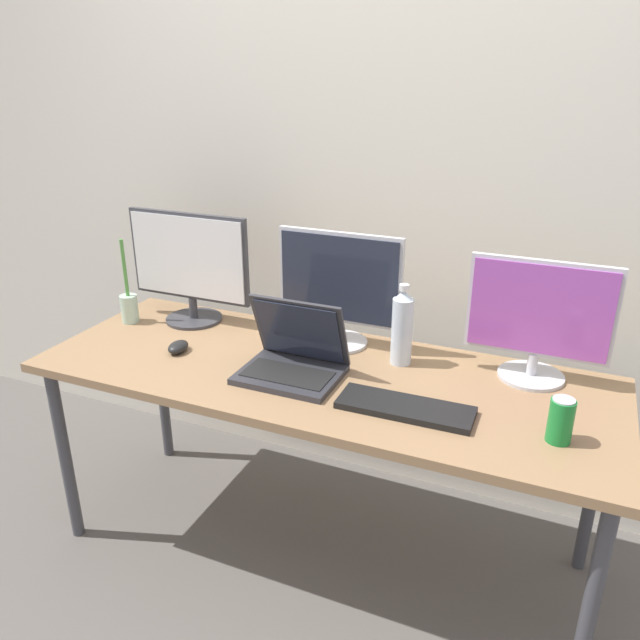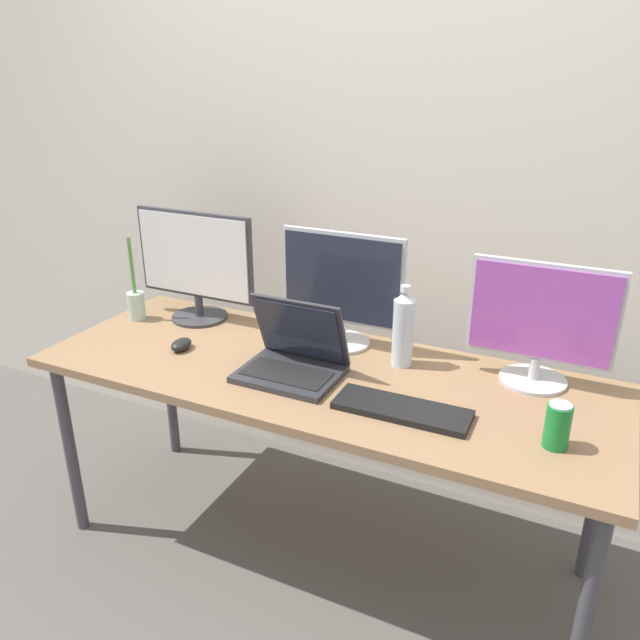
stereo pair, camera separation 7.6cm
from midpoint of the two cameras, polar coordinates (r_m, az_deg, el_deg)
ground_plane at (r=2.47m, az=0.94°, el=-20.16°), size 16.00×16.00×0.00m
wall_back at (r=2.40m, az=7.21°, el=13.31°), size 7.00×0.08×2.60m
work_desk at (r=2.07m, az=1.06°, el=-6.16°), size 1.89×0.70×0.74m
monitor_left at (r=2.43m, az=-10.44°, el=5.11°), size 0.50×0.22×0.43m
monitor_center at (r=2.16m, az=3.03°, el=3.02°), size 0.45×0.20×0.41m
monitor_right at (r=2.02m, az=20.58°, el=-0.22°), size 0.44×0.21×0.39m
laptop_silver at (r=2.01m, az=-1.36°, el=-3.42°), size 0.32×0.25×0.25m
keyboard_main at (r=1.83m, az=8.70°, el=-8.10°), size 0.40×0.14×0.02m
mouse_by_keyboard at (r=2.23m, az=-11.62°, el=-2.21°), size 0.07×0.10×0.04m
water_bottle at (r=2.06m, az=8.67°, el=-0.81°), size 0.07×0.07×0.28m
soda_can_near_keyboard at (r=1.76m, az=22.07°, el=-8.96°), size 0.07×0.07×0.13m
bamboo_vase at (r=2.53m, az=-15.65°, el=1.53°), size 0.07×0.07×0.33m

